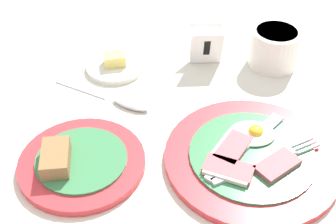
{
  "coord_description": "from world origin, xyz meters",
  "views": [
    {
      "loc": [
        -0.02,
        -0.49,
        0.52
      ],
      "look_at": [
        -0.03,
        0.09,
        0.02
      ],
      "focal_mm": 50.0,
      "sensor_mm": 36.0,
      "label": 1
    }
  ],
  "objects_px": {
    "sugar_cup": "(274,47)",
    "number_card": "(206,46)",
    "breakfast_plate": "(251,156)",
    "bread_plate": "(79,162)",
    "butter_dish": "(115,65)",
    "teaspoon_by_saucer": "(0,222)",
    "teaspoon_near_cup": "(118,99)"
  },
  "relations": [
    {
      "from": "teaspoon_by_saucer",
      "to": "teaspoon_near_cup",
      "type": "relative_size",
      "value": 0.93
    },
    {
      "from": "number_card",
      "to": "teaspoon_near_cup",
      "type": "height_order",
      "value": "number_card"
    },
    {
      "from": "bread_plate",
      "to": "teaspoon_near_cup",
      "type": "xyz_separation_m",
      "value": [
        0.04,
        0.15,
        -0.0
      ]
    },
    {
      "from": "bread_plate",
      "to": "butter_dish",
      "type": "distance_m",
      "value": 0.26
    },
    {
      "from": "teaspoon_by_saucer",
      "to": "number_card",
      "type": "bearing_deg",
      "value": -91.83
    },
    {
      "from": "breakfast_plate",
      "to": "butter_dish",
      "type": "xyz_separation_m",
      "value": [
        -0.23,
        0.24,
        -0.0
      ]
    },
    {
      "from": "teaspoon_by_saucer",
      "to": "bread_plate",
      "type": "bearing_deg",
      "value": -94.78
    },
    {
      "from": "number_card",
      "to": "teaspoon_near_cup",
      "type": "relative_size",
      "value": 0.41
    },
    {
      "from": "breakfast_plate",
      "to": "teaspoon_near_cup",
      "type": "distance_m",
      "value": 0.26
    },
    {
      "from": "butter_dish",
      "to": "teaspoon_near_cup",
      "type": "height_order",
      "value": "butter_dish"
    },
    {
      "from": "bread_plate",
      "to": "butter_dish",
      "type": "bearing_deg",
      "value": 83.56
    },
    {
      "from": "butter_dish",
      "to": "number_card",
      "type": "height_order",
      "value": "number_card"
    },
    {
      "from": "breakfast_plate",
      "to": "number_card",
      "type": "relative_size",
      "value": 3.58
    },
    {
      "from": "teaspoon_by_saucer",
      "to": "butter_dish",
      "type": "bearing_deg",
      "value": -72.84
    },
    {
      "from": "teaspoon_near_cup",
      "to": "number_card",
      "type": "bearing_deg",
      "value": 64.79
    },
    {
      "from": "bread_plate",
      "to": "teaspoon_near_cup",
      "type": "relative_size",
      "value": 1.05
    },
    {
      "from": "sugar_cup",
      "to": "number_card",
      "type": "xyz_separation_m",
      "value": [
        -0.13,
        0.0,
        -0.0
      ]
    },
    {
      "from": "number_card",
      "to": "teaspoon_near_cup",
      "type": "bearing_deg",
      "value": -145.27
    },
    {
      "from": "bread_plate",
      "to": "number_card",
      "type": "height_order",
      "value": "number_card"
    },
    {
      "from": "number_card",
      "to": "teaspoon_near_cup",
      "type": "distance_m",
      "value": 0.2
    },
    {
      "from": "number_card",
      "to": "teaspoon_by_saucer",
      "type": "distance_m",
      "value": 0.48
    },
    {
      "from": "sugar_cup",
      "to": "teaspoon_near_cup",
      "type": "relative_size",
      "value": 0.51
    },
    {
      "from": "breakfast_plate",
      "to": "teaspoon_near_cup",
      "type": "xyz_separation_m",
      "value": [
        -0.21,
        0.14,
        -0.0
      ]
    },
    {
      "from": "breakfast_plate",
      "to": "bread_plate",
      "type": "distance_m",
      "value": 0.26
    },
    {
      "from": "bread_plate",
      "to": "teaspoon_near_cup",
      "type": "distance_m",
      "value": 0.16
    },
    {
      "from": "breakfast_plate",
      "to": "teaspoon_by_saucer",
      "type": "height_order",
      "value": "breakfast_plate"
    },
    {
      "from": "sugar_cup",
      "to": "number_card",
      "type": "height_order",
      "value": "same"
    },
    {
      "from": "breakfast_plate",
      "to": "butter_dish",
      "type": "distance_m",
      "value": 0.33
    },
    {
      "from": "teaspoon_by_saucer",
      "to": "sugar_cup",
      "type": "bearing_deg",
      "value": -102.59
    },
    {
      "from": "teaspoon_by_saucer",
      "to": "teaspoon_near_cup",
      "type": "distance_m",
      "value": 0.29
    },
    {
      "from": "butter_dish",
      "to": "number_card",
      "type": "distance_m",
      "value": 0.18
    },
    {
      "from": "teaspoon_by_saucer",
      "to": "breakfast_plate",
      "type": "bearing_deg",
      "value": -125.52
    }
  ]
}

